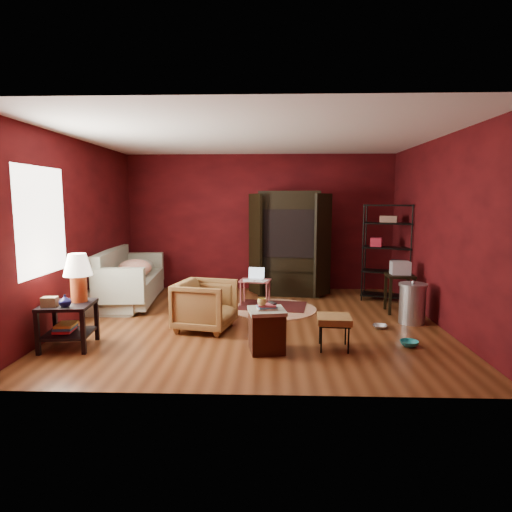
{
  "coord_description": "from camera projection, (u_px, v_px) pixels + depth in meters",
  "views": [
    {
      "loc": [
        0.23,
        -6.42,
        1.88
      ],
      "look_at": [
        0.0,
        0.2,
        1.0
      ],
      "focal_mm": 30.0,
      "sensor_mm": 36.0,
      "label": 1
    }
  ],
  "objects": [
    {
      "name": "trash_can",
      "position": [
        412.0,
        303.0,
        6.5
      ],
      "size": [
        0.54,
        0.54,
        0.66
      ],
      "rotation": [
        0.0,
        0.0,
        0.33
      ],
      "color": "#B1B6B9",
      "rests_on": "ground"
    },
    {
      "name": "sofa_cushions",
      "position": [
        128.0,
        279.0,
        7.75
      ],
      "size": [
        1.07,
        2.22,
        0.9
      ],
      "rotation": [
        0.0,
        0.0,
        0.1
      ],
      "color": "gray",
      "rests_on": "sofa"
    },
    {
      "name": "hamper",
      "position": [
        267.0,
        329.0,
        5.3
      ],
      "size": [
        0.51,
        0.51,
        0.62
      ],
      "rotation": [
        0.0,
        0.0,
        0.17
      ],
      "color": "#3A190D",
      "rests_on": "ground"
    },
    {
      "name": "wire_shelving",
      "position": [
        388.0,
        248.0,
        7.87
      ],
      "size": [
        0.95,
        0.65,
        1.79
      ],
      "rotation": [
        0.0,
        0.0,
        -0.35
      ],
      "color": "black",
      "rests_on": "ground"
    },
    {
      "name": "tv_armoire",
      "position": [
        290.0,
        241.0,
        8.41
      ],
      "size": [
        1.6,
        0.97,
        2.04
      ],
      "rotation": [
        0.0,
        0.0,
        -0.12
      ],
      "color": "black",
      "rests_on": "ground"
    },
    {
      "name": "side_table",
      "position": [
        73.0,
        291.0,
        5.44
      ],
      "size": [
        0.66,
        0.66,
        1.19
      ],
      "rotation": [
        0.0,
        0.0,
        0.1
      ],
      "color": "black",
      "rests_on": "ground"
    },
    {
      "name": "laptop_desk",
      "position": [
        255.0,
        282.0,
        7.61
      ],
      "size": [
        0.58,
        0.48,
        0.66
      ],
      "rotation": [
        0.0,
        0.0,
        -0.15
      ],
      "color": "#984645",
      "rests_on": "ground"
    },
    {
      "name": "footstool",
      "position": [
        334.0,
        320.0,
        5.38
      ],
      "size": [
        0.44,
        0.44,
        0.42
      ],
      "rotation": [
        0.0,
        0.0,
        -0.06
      ],
      "color": "black",
      "rests_on": "ground"
    },
    {
      "name": "rug_round",
      "position": [
        274.0,
        309.0,
        7.37
      ],
      "size": [
        1.9,
        1.9,
        0.01
      ],
      "rotation": [
        0.0,
        0.0,
        0.39
      ],
      "color": "beige",
      "rests_on": "ground"
    },
    {
      "name": "sofa",
      "position": [
        128.0,
        281.0,
        7.8
      ],
      "size": [
        0.62,
        2.06,
        0.8
      ],
      "primitive_type": "imported",
      "rotation": [
        0.0,
        0.0,
        1.58
      ],
      "color": "gray",
      "rests_on": "ground"
    },
    {
      "name": "pet_bowl_steel",
      "position": [
        380.0,
        321.0,
        6.26
      ],
      "size": [
        0.22,
        0.11,
        0.21
      ],
      "primitive_type": "imported",
      "rotation": [
        0.0,
        0.0,
        -0.29
      ],
      "color": "#AEB1B5",
      "rests_on": "ground"
    },
    {
      "name": "room",
      "position": [
        253.0,
        231.0,
        6.42
      ],
      "size": [
        5.54,
        5.04,
        2.84
      ],
      "color": "brown",
      "rests_on": "ground"
    },
    {
      "name": "small_stand",
      "position": [
        400.0,
        274.0,
        7.08
      ],
      "size": [
        0.45,
        0.45,
        0.86
      ],
      "rotation": [
        0.0,
        0.0,
        -0.05
      ],
      "color": "black",
      "rests_on": "ground"
    },
    {
      "name": "armchair",
      "position": [
        205.0,
        303.0,
        6.17
      ],
      "size": [
        0.87,
        0.91,
        0.79
      ],
      "primitive_type": "imported",
      "rotation": [
        0.0,
        0.0,
        1.35
      ],
      "color": "black",
      "rests_on": "ground"
    },
    {
      "name": "vase",
      "position": [
        65.0,
        301.0,
        5.23
      ],
      "size": [
        0.2,
        0.2,
        0.15
      ],
      "primitive_type": "imported",
      "rotation": [
        0.0,
        0.0,
        0.4
      ],
      "color": "#0C0F40",
      "rests_on": "side_table"
    },
    {
      "name": "mug",
      "position": [
        262.0,
        301.0,
        5.2
      ],
      "size": [
        0.13,
        0.11,
        0.11
      ],
      "primitive_type": "imported",
      "rotation": [
        0.0,
        0.0,
        0.27
      ],
      "color": "#CFC565",
      "rests_on": "hamper"
    },
    {
      "name": "rug_oriental",
      "position": [
        272.0,
        306.0,
        7.54
      ],
      "size": [
        1.26,
        0.93,
        0.01
      ],
      "rotation": [
        0.0,
        0.0,
        -0.14
      ],
      "color": "#501615",
      "rests_on": "ground"
    },
    {
      "name": "pet_bowl_turquoise",
      "position": [
        410.0,
        337.0,
        5.49
      ],
      "size": [
        0.24,
        0.09,
        0.23
      ],
      "primitive_type": "imported",
      "rotation": [
        0.0,
        0.0,
        -0.06
      ],
      "color": "#25AAAE",
      "rests_on": "ground"
    }
  ]
}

